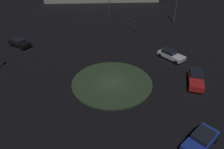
{
  "coord_description": "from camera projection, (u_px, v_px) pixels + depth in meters",
  "views": [
    {
      "loc": [
        -16.08,
        17.47,
        16.94
      ],
      "look_at": [
        0.0,
        0.0,
        1.43
      ],
      "focal_mm": 34.4,
      "sensor_mm": 36.0,
      "label": 1
    }
  ],
  "objects": [
    {
      "name": "ground_plane",
      "position": [
        112.0,
        83.0,
        29.15
      ],
      "size": [
        119.59,
        119.59,
        0.0
      ],
      "primitive_type": "plane",
      "color": "black"
    },
    {
      "name": "car_white",
      "position": [
        171.0,
        55.0,
        34.55
      ],
      "size": [
        4.48,
        2.53,
        1.4
      ],
      "rotation": [
        0.0,
        0.0,
        3.02
      ],
      "color": "white",
      "rests_on": "ground_plane"
    },
    {
      "name": "car_black",
      "position": [
        19.0,
        43.0,
        38.37
      ],
      "size": [
        4.51,
        2.54,
        1.4
      ],
      "rotation": [
        0.0,
        0.0,
        3.31
      ],
      "color": "black",
      "rests_on": "ground_plane"
    },
    {
      "name": "car_blue",
      "position": [
        201.0,
        140.0,
        20.18
      ],
      "size": [
        2.28,
        4.34,
        1.41
      ],
      "rotation": [
        0.0,
        0.0,
        1.5
      ],
      "color": "#1E38A5",
      "rests_on": "ground_plane"
    },
    {
      "name": "roundabout_island",
      "position": [
        112.0,
        83.0,
        29.09
      ],
      "size": [
        10.9,
        10.9,
        0.21
      ],
      "primitive_type": "cylinder",
      "color": "#2D4228",
      "rests_on": "ground_plane"
    },
    {
      "name": "car_red",
      "position": [
        196.0,
        79.0,
        28.53
      ],
      "size": [
        3.59,
        4.64,
        1.58
      ],
      "rotation": [
        0.0,
        0.0,
        2.05
      ],
      "color": "red",
      "rests_on": "ground_plane"
    },
    {
      "name": "traffic_light_southeast",
      "position": [
        136.0,
        23.0,
        41.48
      ],
      "size": [
        0.37,
        0.4,
        3.7
      ],
      "rotation": [
        0.0,
        0.0,
        2.04
      ],
      "color": "#2D2D2D",
      "rests_on": "ground_plane"
    }
  ]
}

